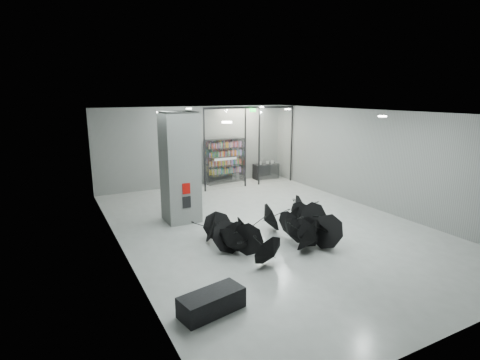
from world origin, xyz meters
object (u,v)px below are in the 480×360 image
bookshelf (224,161)px  umbrella_cluster (278,233)px  bench (212,302)px  shop_counter (266,171)px  column (180,167)px

bookshelf → umbrella_cluster: bearing=-111.6°
bench → umbrella_cluster: umbrella_cluster is taller
bookshelf → shop_counter: bookshelf is taller
bench → shop_counter: (7.88, 10.62, 0.19)m
column → umbrella_cluster: column is taller
column → bookshelf: size_ratio=1.71×
bookshelf → bench: bearing=-124.3°
column → umbrella_cluster: 4.35m
column → shop_counter: size_ratio=2.88×
bookshelf → column: bearing=-137.9°
shop_counter → bookshelf: bearing=178.4°
shop_counter → column: bearing=-141.3°
bookshelf → umbrella_cluster: size_ratio=0.47×
umbrella_cluster → bench: bearing=-142.5°
column → bench: 6.50m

